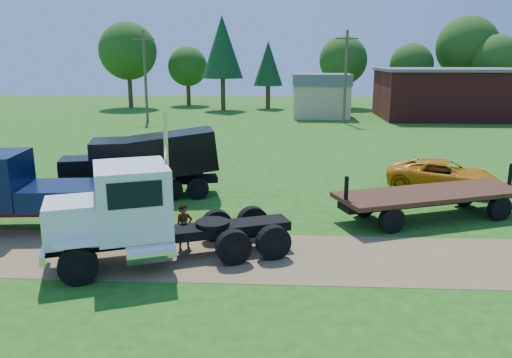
# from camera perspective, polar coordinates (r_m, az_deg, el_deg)

# --- Properties ---
(ground) EXTENTS (140.00, 140.00, 0.00)m
(ground) POSITION_cam_1_polar(r_m,az_deg,el_deg) (16.75, 3.05, -8.91)
(ground) COLOR #195312
(ground) RESTS_ON ground
(dirt_track) EXTENTS (120.00, 4.20, 0.01)m
(dirt_track) POSITION_cam_1_polar(r_m,az_deg,el_deg) (16.75, 3.05, -8.89)
(dirt_track) COLOR brown
(dirt_track) RESTS_ON ground
(white_semi_tractor) EXTENTS (7.99, 5.09, 4.78)m
(white_semi_tractor) POSITION_cam_1_polar(r_m,az_deg,el_deg) (16.21, -13.53, -3.93)
(white_semi_tractor) COLOR black
(white_semi_tractor) RESTS_ON ground
(black_dump_truck) EXTENTS (7.47, 3.86, 3.17)m
(black_dump_truck) POSITION_cam_1_polar(r_m,az_deg,el_deg) (23.96, -12.47, 2.10)
(black_dump_truck) COLOR black
(black_dump_truck) RESTS_ON ground
(navy_truck) EXTENTS (7.06, 3.08, 3.00)m
(navy_truck) POSITION_cam_1_polar(r_m,az_deg,el_deg) (20.90, -25.85, -1.26)
(navy_truck) COLOR maroon
(navy_truck) RESTS_ON ground
(orange_pickup) EXTENTS (5.94, 4.28, 1.50)m
(orange_pickup) POSITION_cam_1_polar(r_m,az_deg,el_deg) (26.38, 20.65, 0.38)
(orange_pickup) COLOR orange
(orange_pickup) RESTS_ON ground
(flatbed_trailer) EXTENTS (8.32, 5.05, 2.05)m
(flatbed_trailer) POSITION_cam_1_polar(r_m,az_deg,el_deg) (21.56, 19.42, -2.02)
(flatbed_trailer) COLOR #3B1F12
(flatbed_trailer) RESTS_ON ground
(spectator_a) EXTENTS (0.70, 0.62, 1.60)m
(spectator_a) POSITION_cam_1_polar(r_m,az_deg,el_deg) (17.27, -8.21, -5.48)
(spectator_a) COLOR #999999
(spectator_a) RESTS_ON ground
(spectator_b) EXTENTS (1.05, 1.03, 1.71)m
(spectator_b) POSITION_cam_1_polar(r_m,az_deg,el_deg) (23.37, -9.82, -0.30)
(spectator_b) COLOR #999999
(spectator_b) RESTS_ON ground
(brick_building) EXTENTS (15.40, 10.40, 5.30)m
(brick_building) POSITION_cam_1_polar(r_m,az_deg,el_deg) (58.43, 21.43, 9.10)
(brick_building) COLOR maroon
(brick_building) RESTS_ON ground
(tan_shed) EXTENTS (6.20, 5.40, 4.70)m
(tan_shed) POSITION_cam_1_polar(r_m,az_deg,el_deg) (55.75, 7.42, 9.50)
(tan_shed) COLOR tan
(tan_shed) RESTS_ON ground
(utility_poles) EXTENTS (42.20, 0.28, 9.00)m
(utility_poles) POSITION_cam_1_polar(r_m,az_deg,el_deg) (50.84, 10.20, 11.59)
(utility_poles) COLOR brown
(utility_poles) RESTS_ON ground
(tree_row) EXTENTS (53.01, 12.45, 11.66)m
(tree_row) POSITION_cam_1_polar(r_m,az_deg,el_deg) (66.33, 8.23, 13.85)
(tree_row) COLOR #3E2D19
(tree_row) RESTS_ON ground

